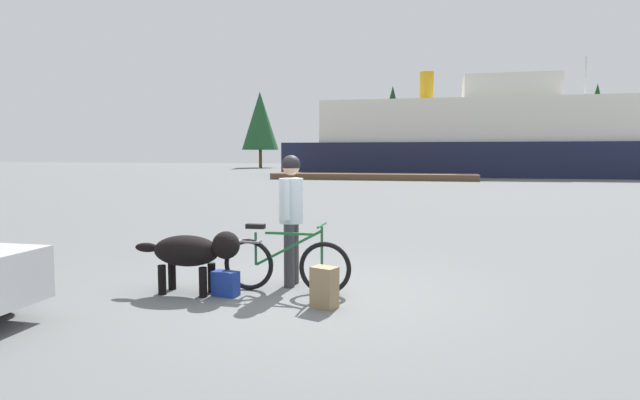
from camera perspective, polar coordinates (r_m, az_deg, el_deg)
The scene contains 12 objects.
ground_plane at distance 6.78m, azimuth -2.67°, elevation -10.01°, with size 160.00×160.00×0.00m, color #595B5B.
bicycle at distance 6.77m, azimuth -3.80°, elevation -6.85°, with size 1.68×0.44×0.89m.
person_cyclist at distance 7.02m, azimuth -3.12°, elevation -0.77°, with size 0.32×0.53×1.74m.
dog at distance 6.84m, azimuth -13.52°, elevation -5.42°, with size 1.42×0.46×0.81m.
backpack at distance 6.13m, azimuth 0.48°, elevation -9.38°, with size 0.28×0.20×0.47m, color #8C7251.
handbag_pannier at distance 6.73m, azimuth -10.14°, elevation -8.85°, with size 0.32×0.18×0.31m, color navy.
dock_pier at distance 35.49m, azimuth 5.74°, elevation 2.53°, with size 13.54×2.69×0.40m, color brown.
ferry_boat at distance 43.45m, azimuth 15.97°, elevation 6.27°, with size 28.16×8.92×8.15m.
sailboat_moored at distance 43.74m, azimuth 26.31°, elevation 2.89°, with size 8.41×2.35×8.72m.
pine_tree_far_left at distance 64.28m, azimuth -6.47°, elevation 8.47°, with size 4.40×4.40×9.05m.
pine_tree_center at distance 61.65m, azimuth 7.81°, elevation 8.82°, with size 3.57×3.57×9.37m.
pine_tree_far_right at distance 61.79m, azimuth 27.62°, elevation 8.15°, with size 3.05×3.05×8.86m.
Camera 1 is at (1.76, -6.31, 1.77)m, focal length 29.72 mm.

